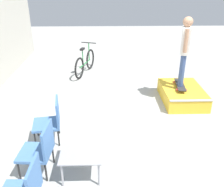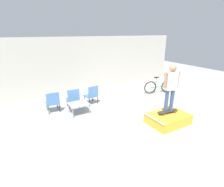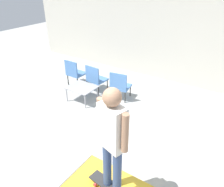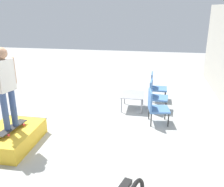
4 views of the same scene
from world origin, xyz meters
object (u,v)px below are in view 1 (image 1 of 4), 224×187
(person_skater, at_px, (185,46))
(bicycle, at_px, (85,63))
(patio_chair_center, at_px, (40,148))
(skate_ramp_box, at_px, (182,94))
(patio_chair_right, at_px, (51,119))
(skateboard_on_ramp, at_px, (180,85))
(coffee_table, at_px, (82,151))

(person_skater, distance_m, bicycle, 3.57)
(person_skater, bearing_deg, patio_chair_center, 146.66)
(skate_ramp_box, xyz_separation_m, person_skater, (0.04, 0.07, 1.29))
(skate_ramp_box, height_order, patio_chair_center, patio_chair_center)
(patio_chair_center, bearing_deg, patio_chair_right, -175.76)
(bicycle, bearing_deg, patio_chair_right, -168.83)
(patio_chair_right, relative_size, bicycle, 0.54)
(skateboard_on_ramp, height_order, coffee_table, skateboard_on_ramp)
(skateboard_on_ramp, height_order, person_skater, person_skater)
(skateboard_on_ramp, relative_size, patio_chair_center, 0.94)
(person_skater, bearing_deg, skate_ramp_box, -101.33)
(person_skater, bearing_deg, bicycle, 66.95)
(skate_ramp_box, xyz_separation_m, patio_chair_right, (-1.69, 3.11, 0.30))
(skateboard_on_ramp, distance_m, bicycle, 3.40)
(patio_chair_center, bearing_deg, person_skater, 135.06)
(person_skater, bearing_deg, patio_chair_right, 135.40)
(patio_chair_center, distance_m, patio_chair_right, 0.90)
(patio_chair_center, relative_size, patio_chair_right, 1.00)
(person_skater, xyz_separation_m, patio_chair_right, (-1.73, 3.04, -0.99))
(skate_ramp_box, relative_size, person_skater, 0.86)
(coffee_table, bearing_deg, skateboard_on_ramp, -42.04)
(coffee_table, bearing_deg, patio_chair_center, 90.60)
(patio_chair_right, bearing_deg, coffee_table, 28.04)
(skateboard_on_ramp, height_order, patio_chair_center, patio_chair_center)
(person_skater, xyz_separation_m, coffee_table, (-2.62, 2.36, -1.07))
(skateboard_on_ramp, distance_m, person_skater, 1.02)
(skate_ramp_box, xyz_separation_m, coffee_table, (-2.58, 2.44, 0.22))
(patio_chair_center, relative_size, bicycle, 0.54)
(skate_ramp_box, height_order, patio_chair_right, patio_chair_right)
(skate_ramp_box, bearing_deg, skateboard_on_ramp, 62.88)
(coffee_table, distance_m, patio_chair_center, 0.68)
(coffee_table, height_order, patio_chair_right, patio_chair_right)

